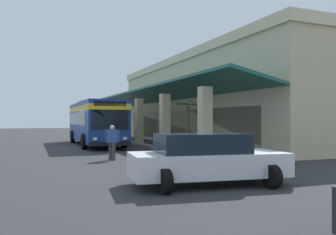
% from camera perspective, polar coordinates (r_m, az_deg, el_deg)
% --- Properties ---
extents(ground, '(120.00, 120.00, 0.00)m').
position_cam_1_polar(ground, '(26.57, 3.64, -4.39)').
color(ground, '#2D2D30').
extents(curb_strip, '(31.67, 0.50, 0.12)m').
position_cam_1_polar(curb_strip, '(27.18, -4.89, -4.17)').
color(curb_strip, '#9E998E').
rests_on(curb_strip, ground).
extents(plaza_building, '(26.69, 16.67, 6.92)m').
position_cam_1_polar(plaza_building, '(31.41, 12.13, 2.56)').
color(plaza_building, '#C6B793').
rests_on(plaza_building, ground).
extents(transit_bus, '(11.27, 3.01, 3.34)m').
position_cam_1_polar(transit_bus, '(26.73, -11.67, -0.38)').
color(transit_bus, navy).
rests_on(transit_bus, ground).
extents(parked_sedan_white, '(2.83, 4.60, 1.47)m').
position_cam_1_polar(parked_sedan_white, '(10.21, 6.17, -6.61)').
color(parked_sedan_white, silver).
rests_on(parked_sedan_white, ground).
extents(pedestrian, '(0.45, 0.60, 1.61)m').
position_cam_1_polar(pedestrian, '(16.63, -8.97, -3.69)').
color(pedestrian, '#38383D').
rests_on(pedestrian, ground).
extents(potted_palm, '(1.56, 1.72, 3.06)m').
position_cam_1_polar(potted_palm, '(21.97, 3.26, -3.15)').
color(potted_palm, brown).
rests_on(potted_palm, ground).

